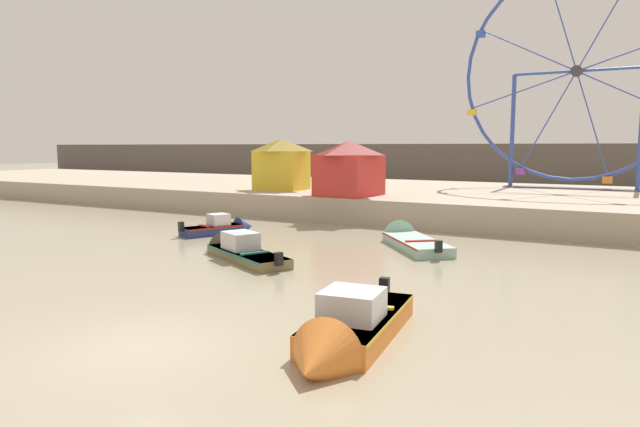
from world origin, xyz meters
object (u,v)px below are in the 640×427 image
object	(u,v)px
ferris_wheel_blue_frame	(576,75)
carnival_booth_red_striped	(349,167)
motorboat_orange_hull	(346,332)
carnival_booth_yellow_awning	(281,163)
motorboat_seafoam	(407,239)
motorboat_olive_wood	(235,249)
motorboat_navy_blue	(223,227)

from	to	relation	value
ferris_wheel_blue_frame	carnival_booth_red_striped	distance (m)	16.58
motorboat_orange_hull	carnival_booth_yellow_awning	bearing A→B (deg)	-151.30
motorboat_seafoam	motorboat_olive_wood	world-z (taller)	motorboat_olive_wood
motorboat_seafoam	motorboat_orange_hull	xyz separation A→B (m)	(3.48, -12.41, 0.13)
motorboat_orange_hull	carnival_booth_red_striped	distance (m)	20.79
motorboat_seafoam	motorboat_olive_wood	bearing A→B (deg)	100.58
motorboat_olive_wood	carnival_booth_yellow_awning	world-z (taller)	carnival_booth_yellow_awning
ferris_wheel_blue_frame	motorboat_olive_wood	bearing A→B (deg)	-111.35
motorboat_olive_wood	ferris_wheel_blue_frame	world-z (taller)	ferris_wheel_blue_frame
motorboat_navy_blue	motorboat_orange_hull	xyz separation A→B (m)	(12.23, -10.86, 0.06)
motorboat_olive_wood	ferris_wheel_blue_frame	bearing A→B (deg)	-85.22
motorboat_navy_blue	ferris_wheel_blue_frame	size ratio (longest dim) A/B	0.26
motorboat_olive_wood	motorboat_orange_hull	world-z (taller)	motorboat_orange_hull
carnival_booth_red_striped	motorboat_navy_blue	bearing A→B (deg)	-108.14
motorboat_olive_wood	carnival_booth_red_striped	xyz separation A→B (m)	(-1.14, 11.78, 2.71)
motorboat_seafoam	motorboat_olive_wood	size ratio (longest dim) A/B	0.94
carnival_booth_yellow_awning	motorboat_olive_wood	bearing A→B (deg)	-67.25
motorboat_olive_wood	motorboat_orange_hull	distance (m)	10.50
ferris_wheel_blue_frame	carnival_booth_red_striped	bearing A→B (deg)	-131.47
motorboat_seafoam	motorboat_navy_blue	world-z (taller)	motorboat_navy_blue
carnival_booth_red_striped	motorboat_orange_hull	bearing A→B (deg)	-60.09
motorboat_navy_blue	carnival_booth_red_striped	distance (m)	8.55
motorboat_seafoam	ferris_wheel_blue_frame	world-z (taller)	ferris_wheel_blue_frame
motorboat_seafoam	motorboat_olive_wood	xyz separation A→B (m)	(-4.66, -5.77, 0.06)
carnival_booth_red_striped	motorboat_olive_wood	bearing A→B (deg)	-81.29
motorboat_seafoam	carnival_booth_red_striped	size ratio (longest dim) A/B	1.33
motorboat_navy_blue	ferris_wheel_blue_frame	xyz separation A→B (m)	(13.25, 19.22, 8.41)
motorboat_orange_hull	carnival_booth_yellow_awning	size ratio (longest dim) A/B	1.53
motorboat_orange_hull	ferris_wheel_blue_frame	bearing A→B (deg)	170.05
motorboat_navy_blue	carnival_booth_red_striped	size ratio (longest dim) A/B	0.99
motorboat_orange_hull	carnival_booth_yellow_awning	world-z (taller)	carnival_booth_yellow_awning
carnival_booth_yellow_awning	ferris_wheel_blue_frame	bearing A→B (deg)	27.38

